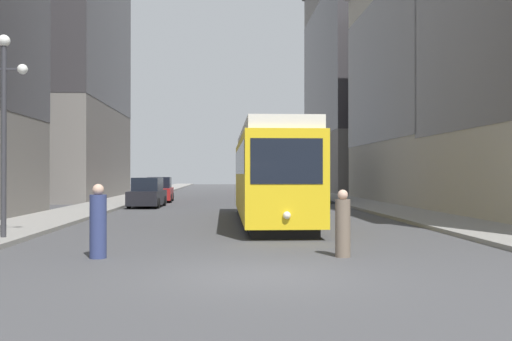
{
  "coord_description": "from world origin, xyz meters",
  "views": [
    {
      "loc": [
        -0.74,
        -11.47,
        2.06
      ],
      "look_at": [
        0.35,
        8.3,
        2.17
      ],
      "focal_mm": 39.96,
      "sensor_mm": 36.0,
      "label": 1
    }
  ],
  "objects_px": {
    "streetcar": "(270,173)",
    "lamp_post_left_near": "(4,106)",
    "parked_car_left_near": "(147,193)",
    "pedestrian_crossing_far": "(343,226)",
    "transit_bus": "(292,175)",
    "parked_car_left_mid": "(160,190)",
    "pedestrian_crossing_near": "(98,224)"
  },
  "relations": [
    {
      "from": "parked_car_left_near",
      "to": "pedestrian_crossing_far",
      "type": "xyz_separation_m",
      "value": [
        7.66,
        -21.41,
        -0.07
      ]
    },
    {
      "from": "parked_car_left_mid",
      "to": "pedestrian_crossing_far",
      "type": "distance_m",
      "value": 29.07
    },
    {
      "from": "streetcar",
      "to": "lamp_post_left_near",
      "type": "bearing_deg",
      "value": -142.4
    },
    {
      "from": "pedestrian_crossing_far",
      "to": "lamp_post_left_near",
      "type": "height_order",
      "value": "lamp_post_left_near"
    },
    {
      "from": "pedestrian_crossing_near",
      "to": "lamp_post_left_near",
      "type": "xyz_separation_m",
      "value": [
        -3.56,
        3.45,
        3.27
      ]
    },
    {
      "from": "pedestrian_crossing_near",
      "to": "lamp_post_left_near",
      "type": "relative_size",
      "value": 0.3
    },
    {
      "from": "parked_car_left_near",
      "to": "pedestrian_crossing_far",
      "type": "bearing_deg",
      "value": -68.56
    },
    {
      "from": "streetcar",
      "to": "pedestrian_crossing_far",
      "type": "relative_size",
      "value": 8.34
    },
    {
      "from": "pedestrian_crossing_near",
      "to": "pedestrian_crossing_far",
      "type": "height_order",
      "value": "pedestrian_crossing_near"
    },
    {
      "from": "parked_car_left_mid",
      "to": "pedestrian_crossing_near",
      "type": "xyz_separation_m",
      "value": [
        1.67,
        -27.91,
        0.0
      ]
    },
    {
      "from": "parked_car_left_near",
      "to": "pedestrian_crossing_near",
      "type": "relative_size",
      "value": 2.52
    },
    {
      "from": "parked_car_left_mid",
      "to": "pedestrian_crossing_far",
      "type": "xyz_separation_m",
      "value": [
        7.66,
        -28.04,
        -0.07
      ]
    },
    {
      "from": "pedestrian_crossing_far",
      "to": "lamp_post_left_near",
      "type": "bearing_deg",
      "value": 44.41
    },
    {
      "from": "parked_car_left_near",
      "to": "transit_bus",
      "type": "bearing_deg",
      "value": 41.58
    },
    {
      "from": "transit_bus",
      "to": "lamp_post_left_near",
      "type": "relative_size",
      "value": 1.95
    },
    {
      "from": "transit_bus",
      "to": "pedestrian_crossing_far",
      "type": "height_order",
      "value": "transit_bus"
    },
    {
      "from": "streetcar",
      "to": "lamp_post_left_near",
      "type": "distance_m",
      "value": 10.95
    },
    {
      "from": "transit_bus",
      "to": "pedestrian_crossing_near",
      "type": "xyz_separation_m",
      "value": [
        -8.27,
        -29.55,
        -1.1
      ]
    },
    {
      "from": "parked_car_left_mid",
      "to": "lamp_post_left_near",
      "type": "xyz_separation_m",
      "value": [
        -1.9,
        -24.45,
        3.27
      ]
    },
    {
      "from": "pedestrian_crossing_near",
      "to": "streetcar",
      "type": "bearing_deg",
      "value": 116.08
    },
    {
      "from": "parked_car_left_near",
      "to": "pedestrian_crossing_far",
      "type": "relative_size",
      "value": 2.74
    },
    {
      "from": "transit_bus",
      "to": "lamp_post_left_near",
      "type": "height_order",
      "value": "lamp_post_left_near"
    },
    {
      "from": "parked_car_left_mid",
      "to": "streetcar",
      "type": "bearing_deg",
      "value": -71.63
    },
    {
      "from": "streetcar",
      "to": "pedestrian_crossing_near",
      "type": "height_order",
      "value": "streetcar"
    },
    {
      "from": "transit_bus",
      "to": "pedestrian_crossing_near",
      "type": "bearing_deg",
      "value": -106.26
    },
    {
      "from": "streetcar",
      "to": "parked_car_left_near",
      "type": "xyz_separation_m",
      "value": [
        -6.65,
        11.29,
        -1.26
      ]
    },
    {
      "from": "parked_car_left_near",
      "to": "parked_car_left_mid",
      "type": "height_order",
      "value": "same"
    },
    {
      "from": "streetcar",
      "to": "parked_car_left_mid",
      "type": "distance_m",
      "value": 19.16
    },
    {
      "from": "transit_bus",
      "to": "parked_car_left_near",
      "type": "bearing_deg",
      "value": -140.82
    },
    {
      "from": "streetcar",
      "to": "parked_car_left_mid",
      "type": "height_order",
      "value": "streetcar"
    },
    {
      "from": "streetcar",
      "to": "parked_car_left_near",
      "type": "relative_size",
      "value": 3.04
    },
    {
      "from": "transit_bus",
      "to": "parked_car_left_mid",
      "type": "relative_size",
      "value": 2.78
    }
  ]
}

